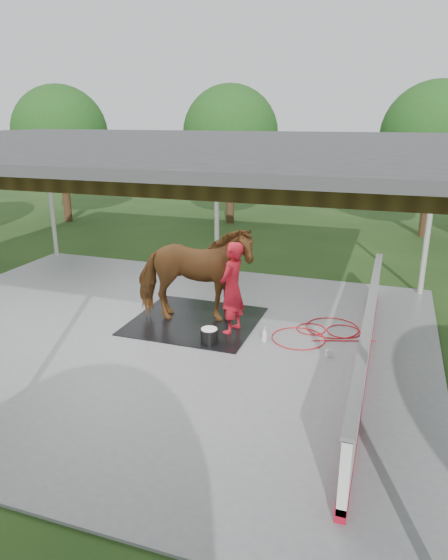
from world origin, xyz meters
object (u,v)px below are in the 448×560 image
(horse, at_px, (194,274))
(wash_bucket, at_px, (209,336))
(handler, at_px, (232,288))
(dasher_board, at_px, (367,340))

(horse, height_order, wash_bucket, horse)
(handler, bearing_deg, horse, -94.74)
(handler, height_order, wash_bucket, handler)
(dasher_board, relative_size, wash_bucket, 22.19)
(dasher_board, xyz_separation_m, wash_bucket, (-3.08, -0.01, -0.37))
(wash_bucket, bearing_deg, handler, 71.30)
(horse, distance_m, handler, 1.01)
(horse, height_order, handler, horse)
(dasher_board, height_order, horse, horse)
(dasher_board, relative_size, horse, 3.06)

